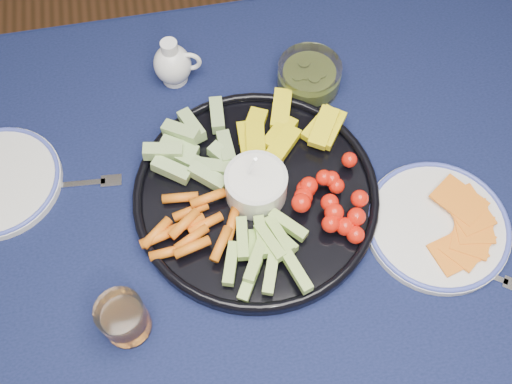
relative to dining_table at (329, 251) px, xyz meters
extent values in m
plane|color=brown|center=(0.00, 0.00, -0.66)|extent=(4.00, 4.00, 0.00)
cube|color=#4F2D1A|center=(0.00, 0.00, 0.06)|extent=(1.60, 1.00, 0.04)
cube|color=black|center=(0.00, 0.00, 0.08)|extent=(1.66, 1.06, 0.01)
cube|color=black|center=(0.00, 0.53, -0.06)|extent=(1.66, 0.01, 0.30)
cylinder|color=black|center=(-0.11, 0.08, 0.10)|extent=(0.40, 0.40, 0.02)
torus|color=black|center=(-0.11, 0.08, 0.11)|extent=(0.40, 0.40, 0.02)
cylinder|color=white|center=(-0.11, 0.08, 0.13)|extent=(0.10, 0.10, 0.05)
cylinder|color=white|center=(-0.11, 0.08, 0.15)|extent=(0.09, 0.09, 0.01)
cylinder|color=white|center=(-0.21, 0.36, 0.09)|extent=(0.05, 0.05, 0.01)
ellipsoid|color=white|center=(-0.21, 0.36, 0.13)|extent=(0.07, 0.07, 0.08)
cylinder|color=white|center=(-0.21, 0.36, 0.17)|extent=(0.03, 0.03, 0.03)
torus|color=white|center=(-0.18, 0.35, 0.14)|extent=(0.04, 0.02, 0.04)
torus|color=#4451C0|center=(-0.21, 0.36, 0.15)|extent=(0.04, 0.04, 0.00)
cylinder|color=white|center=(0.03, 0.29, 0.11)|extent=(0.11, 0.11, 0.05)
cylinder|color=#5C6C1F|center=(0.03, 0.29, 0.10)|extent=(0.10, 0.10, 0.03)
cylinder|color=white|center=(0.16, -0.03, 0.09)|extent=(0.23, 0.23, 0.01)
torus|color=#4451C0|center=(0.16, -0.03, 0.10)|extent=(0.23, 0.23, 0.01)
cylinder|color=white|center=(-0.34, -0.09, 0.13)|extent=(0.07, 0.07, 0.08)
cylinder|color=#C57217|center=(-0.34, -0.09, 0.11)|extent=(0.06, 0.06, 0.04)
cube|color=silver|center=(-0.42, 0.17, 0.09)|extent=(0.14, 0.02, 0.00)
cube|color=silver|center=(-0.34, 0.16, 0.09)|extent=(0.04, 0.02, 0.00)
cube|color=silver|center=(0.18, -0.10, 0.09)|extent=(0.11, 0.08, 0.00)
camera|label=1|loc=(-0.20, -0.35, 0.92)|focal=40.00mm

